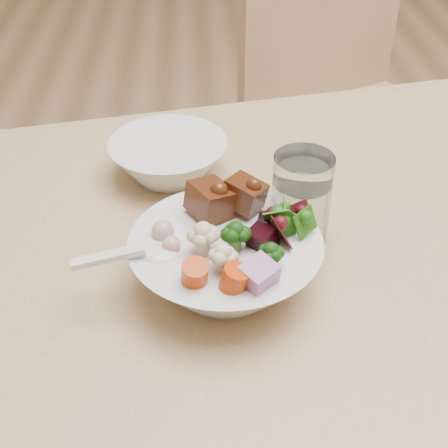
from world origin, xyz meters
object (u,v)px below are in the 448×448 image
at_px(water_glass, 300,205).
at_px(side_bowl, 169,159).
at_px(dining_table, 417,289).
at_px(food_bowl, 227,258).
at_px(chair_far, 347,100).

xyz_separation_m(water_glass, side_bowl, (-0.15, 0.15, -0.03)).
relative_size(dining_table, food_bowl, 7.86).
bearing_deg(chair_far, food_bowl, -137.40).
distance_m(dining_table, food_bowl, 0.27).
height_order(water_glass, side_bowl, water_glass).
bearing_deg(dining_table, water_glass, 162.60).
xyz_separation_m(dining_table, food_bowl, (-0.24, -0.05, 0.10)).
bearing_deg(water_glass, dining_table, -6.25).
bearing_deg(side_bowl, dining_table, -28.47).
bearing_deg(water_glass, food_bowl, -142.11).
relative_size(dining_table, chair_far, 1.75).
distance_m(food_bowl, water_glass, 0.11).
distance_m(dining_table, side_bowl, 0.36).
distance_m(dining_table, water_glass, 0.20).
distance_m(chair_far, side_bowl, 0.71).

